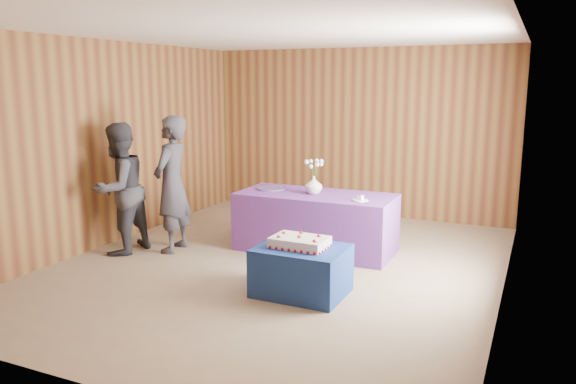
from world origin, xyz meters
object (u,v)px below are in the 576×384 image
Objects in this scene: vase at (314,185)px; guest_left at (172,184)px; guest_right at (119,189)px; cake_table at (301,271)px; serving_table at (316,222)px; sheet_cake at (300,242)px.

vase is 1.81m from guest_left.
cake_table is at bearing 85.46° from guest_right.
cake_table is at bearing -74.10° from serving_table.
serving_table is at bearing 8.93° from vase.
vase is at bearing -171.50° from serving_table.
serving_table is 1.55m from sheet_cake.
vase reaches higher than serving_table.
serving_table is 3.33× the size of sheet_cake.
vase is at bearing 106.39° from guest_left.
serving_table is (-0.44, 1.49, 0.12)m from cake_table.
vase is (-0.03, -0.00, 0.49)m from serving_table.
guest_left is (-2.11, 0.72, 0.62)m from cake_table.
sheet_cake is 2.63× the size of vase.
vase is 2.46m from guest_right.
cake_table is 0.45× the size of serving_table.
guest_right reaches higher than vase.
cake_table is at bearing -10.33° from sheet_cake.
guest_left reaches higher than vase.
guest_right reaches higher than cake_table.
serving_table is 0.49m from vase.
cake_table is 1.67m from vase.
vase is 0.13× the size of guest_left.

